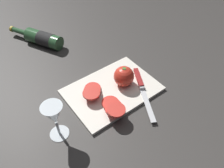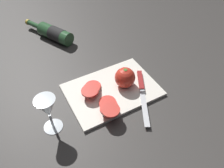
# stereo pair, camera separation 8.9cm
# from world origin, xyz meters

# --- Properties ---
(ground_plane) EXTENTS (3.00, 3.00, 0.00)m
(ground_plane) POSITION_xyz_m (0.00, 0.00, 0.00)
(ground_plane) COLOR #383533
(cutting_board) EXTENTS (0.37, 0.26, 0.01)m
(cutting_board) POSITION_xyz_m (0.07, -0.01, 0.01)
(cutting_board) COLOR silver
(cutting_board) RESTS_ON ground_plane
(wine_bottle) EXTENTS (0.19, 0.31, 0.07)m
(wine_bottle) POSITION_xyz_m (-0.01, 0.47, 0.04)
(wine_bottle) COLOR #2D5633
(wine_bottle) RESTS_ON ground_plane
(wine_glass) EXTENTS (0.07, 0.07, 0.15)m
(wine_glass) POSITION_xyz_m (-0.20, -0.07, 0.10)
(wine_glass) COLOR silver
(wine_glass) RESTS_ON ground_plane
(whole_tomato) EXTENTS (0.09, 0.09, 0.09)m
(whole_tomato) POSITION_xyz_m (0.13, -0.02, 0.06)
(whole_tomato) COLOR red
(whole_tomato) RESTS_ON cutting_board
(knife) EXTENTS (0.15, 0.26, 0.01)m
(knife) POSITION_xyz_m (0.19, -0.06, 0.02)
(knife) COLOR silver
(knife) RESTS_ON cutting_board
(tomato_slice_stack_near) EXTENTS (0.09, 0.13, 0.04)m
(tomato_slice_stack_near) POSITION_xyz_m (0.01, -0.10, 0.03)
(tomato_slice_stack_near) COLOR red
(tomato_slice_stack_near) RESTS_ON cutting_board
(tomato_slice_stack_far) EXTENTS (0.10, 0.11, 0.04)m
(tomato_slice_stack_far) POSITION_xyz_m (-0.01, 0.01, 0.03)
(tomato_slice_stack_far) COLOR red
(tomato_slice_stack_far) RESTS_ON cutting_board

